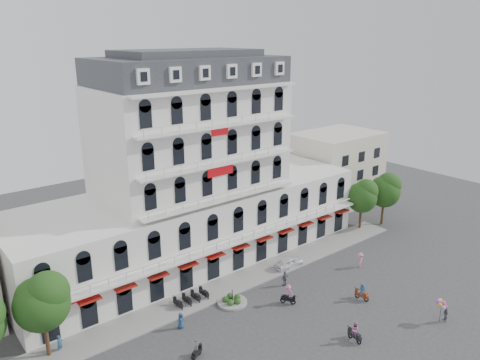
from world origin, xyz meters
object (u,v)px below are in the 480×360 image
Objects in this scene: parked_car at (289,262)px; rider_east at (362,292)px; rider_southwest at (355,331)px; rider_west at (197,350)px; balloon_vendor at (444,310)px; rider_center at (288,294)px.

rider_east is (1.01, -10.17, 0.25)m from parked_car.
rider_southwest is at bearing 115.57° from rider_east.
rider_east is at bearing -171.66° from parked_car.
rider_west is at bearing 67.32° from rider_southwest.
rider_west is 0.82× the size of balloon_vendor.
balloon_vendor is at bearing 4.57° from rider_center.
balloon_vendor is (9.30, -3.58, 0.31)m from rider_southwest.
rider_west reaches higher than rider_east.
rider_southwest is 0.91× the size of rider_center.
rider_southwest reaches higher than parked_car.
rider_southwest is at bearing -31.66° from rider_center.
rider_center is at bearing 50.08° from rider_east.
balloon_vendor reaches higher than rider_southwest.
rider_southwest reaches higher than rider_east.
parked_car is 1.98× the size of rider_west.
rider_center is at bearing -23.16° from rider_west.
rider_west is 1.04× the size of rider_east.
rider_west is 24.67m from balloon_vendor.
rider_southwest reaches higher than rider_west.
rider_southwest is (12.89, -7.17, 0.15)m from rider_west.
rider_west is at bearing 154.14° from balloon_vendor.
rider_center is at bearing 137.49° from parked_car.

